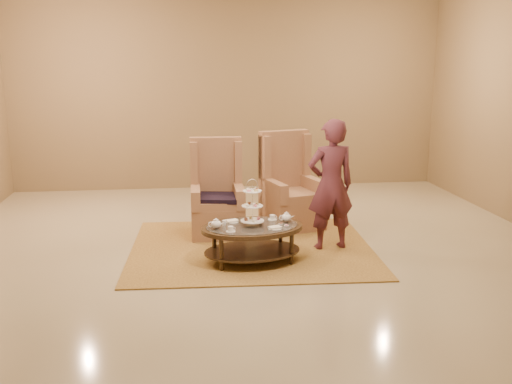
{
  "coord_description": "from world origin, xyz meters",
  "views": [
    {
      "loc": [
        -0.84,
        -6.74,
        2.36
      ],
      "look_at": [
        0.04,
        0.2,
        0.76
      ],
      "focal_mm": 40.0,
      "sensor_mm": 36.0,
      "label": 1
    }
  ],
  "objects": [
    {
      "name": "tea_table",
      "position": [
        -0.07,
        -0.28,
        0.37
      ],
      "size": [
        1.32,
        1.0,
        1.02
      ],
      "rotation": [
        0.0,
        0.0,
        0.13
      ],
      "color": "black",
      "rests_on": "ground"
    },
    {
      "name": "ceiling",
      "position": [
        0.0,
        0.0,
        0.0
      ],
      "size": [
        8.0,
        8.0,
        0.02
      ],
      "primitive_type": "cube",
      "color": "silver",
      "rests_on": "ground"
    },
    {
      "name": "ground",
      "position": [
        0.0,
        0.0,
        0.0
      ],
      "size": [
        8.0,
        8.0,
        0.0
      ],
      "primitive_type": "plane",
      "color": "tan",
      "rests_on": "ground"
    },
    {
      "name": "wall_back",
      "position": [
        0.0,
        4.0,
        1.75
      ],
      "size": [
        8.0,
        0.04,
        3.5
      ],
      "primitive_type": "cube",
      "color": "olive",
      "rests_on": "ground"
    },
    {
      "name": "rug",
      "position": [
        -0.02,
        0.23,
        0.01
      ],
      "size": [
        3.19,
        2.71,
        0.02
      ],
      "rotation": [
        0.0,
        0.0,
        -0.05
      ],
      "color": "#B08E3E",
      "rests_on": "ground"
    },
    {
      "name": "armchair_right",
      "position": [
        0.65,
        1.19,
        0.46
      ],
      "size": [
        0.92,
        0.94,
        1.38
      ],
      "rotation": [
        0.0,
        0.0,
        0.27
      ],
      "color": "#9E6C4A",
      "rests_on": "ground"
    },
    {
      "name": "person",
      "position": [
        0.98,
        0.11,
        0.84
      ],
      "size": [
        0.66,
        0.47,
        1.68
      ],
      "rotation": [
        0.0,
        0.0,
        3.26
      ],
      "color": "#4F212A",
      "rests_on": "ground"
    },
    {
      "name": "armchair_left",
      "position": [
        -0.41,
        0.96,
        0.45
      ],
      "size": [
        0.73,
        0.75,
        1.33
      ],
      "rotation": [
        0.0,
        0.0,
        -0.02
      ],
      "color": "#9E6C4A",
      "rests_on": "ground"
    }
  ]
}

